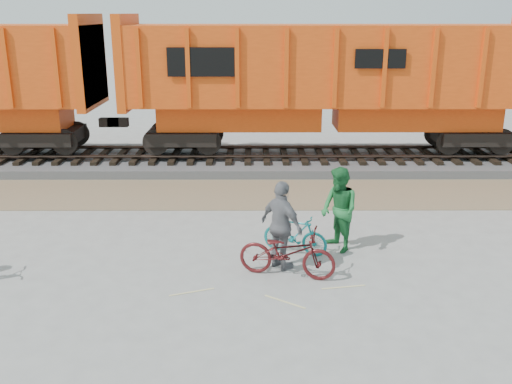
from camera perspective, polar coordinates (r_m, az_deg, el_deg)
ground at (r=12.04m, az=-1.24°, el=-8.22°), size 120.00×120.00×0.00m
gravel_strip at (r=17.16m, az=-0.92°, el=-0.19°), size 120.00×3.00×0.02m
ballast_bed at (r=20.48m, az=-0.80°, el=3.17°), size 120.00×4.00×0.30m
track at (r=20.40m, az=-0.80°, el=4.05°), size 120.00×2.60×0.24m
hopper_car_center at (r=20.13m, az=7.26°, el=11.05°), size 14.00×3.13×4.65m
bicycle_teal at (r=12.89m, az=3.92°, el=-4.25°), size 1.56×1.02×0.91m
bicycle_maroon at (r=11.76m, az=3.13°, el=-6.06°), size 2.12×1.20×1.06m
person_man at (r=13.00m, az=8.31°, el=-1.77°), size 1.06×1.16×1.94m
person_woman at (r=11.96m, az=2.58°, el=-3.38°), size 1.11×1.15×1.93m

